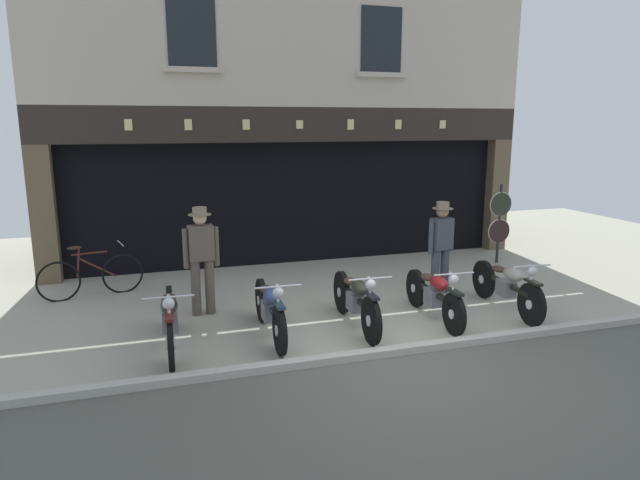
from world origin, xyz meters
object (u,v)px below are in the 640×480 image
(motorcycle_center_left, at_px, (270,308))
(tyre_sign_pole, at_px, (500,219))
(motorcycle_center, at_px, (356,299))
(leaning_bicycle, at_px, (91,276))
(motorcycle_left, at_px, (170,318))
(motorcycle_center_right, at_px, (434,294))
(motorcycle_right, at_px, (507,285))
(salesman_left, at_px, (201,255))
(advert_board_near, at_px, (233,184))
(shopkeeper_center, at_px, (441,243))

(motorcycle_center_left, xyz_separation_m, tyre_sign_pole, (5.64, 2.73, 0.54))
(motorcycle_center, relative_size, leaning_bicycle, 1.18)
(motorcycle_left, bearing_deg, motorcycle_center_right, -178.38)
(motorcycle_right, distance_m, salesman_left, 4.89)
(motorcycle_center_right, distance_m, advert_board_near, 5.09)
(tyre_sign_pole, bearing_deg, salesman_left, -167.17)
(motorcycle_left, xyz_separation_m, leaning_bicycle, (-1.20, 2.80, -0.05))
(motorcycle_left, height_order, shopkeeper_center, shopkeeper_center)
(motorcycle_center, height_order, salesman_left, salesman_left)
(leaning_bicycle, bearing_deg, tyre_sign_pole, 76.95)
(motorcycle_center_right, distance_m, leaning_bicycle, 5.87)
(motorcycle_right, bearing_deg, motorcycle_left, 4.25)
(motorcycle_left, relative_size, tyre_sign_pole, 1.20)
(motorcycle_left, bearing_deg, tyre_sign_pole, -156.20)
(salesman_left, bearing_deg, motorcycle_right, 160.69)
(motorcycle_center_left, height_order, leaning_bicycle, motorcycle_center_left)
(motorcycle_center_left, xyz_separation_m, motorcycle_center_right, (2.56, -0.07, -0.01))
(motorcycle_center_right, relative_size, salesman_left, 1.13)
(motorcycle_center_right, xyz_separation_m, shopkeeper_center, (0.78, 1.22, 0.50))
(motorcycle_center, bearing_deg, shopkeeper_center, -147.97)
(shopkeeper_center, bearing_deg, motorcycle_left, 1.12)
(shopkeeper_center, relative_size, tyre_sign_pole, 0.96)
(motorcycle_center_left, xyz_separation_m, leaning_bicycle, (-2.57, 2.78, -0.05))
(motorcycle_right, bearing_deg, shopkeeper_center, -60.96)
(motorcycle_center, bearing_deg, motorcycle_center_left, 1.89)
(motorcycle_right, bearing_deg, leaning_bicycle, -19.19)
(motorcycle_center_left, bearing_deg, motorcycle_right, -179.30)
(tyre_sign_pole, bearing_deg, leaning_bicycle, 179.67)
(tyre_sign_pole, distance_m, advert_board_near, 5.73)
(advert_board_near, bearing_deg, motorcycle_center_left, -92.25)
(motorcycle_center_right, bearing_deg, motorcycle_right, -175.42)
(tyre_sign_pole, bearing_deg, motorcycle_left, -158.52)
(motorcycle_right, relative_size, tyre_sign_pole, 1.21)
(motorcycle_center, distance_m, motorcycle_center_right, 1.27)
(tyre_sign_pole, bearing_deg, motorcycle_center_right, -137.69)
(salesman_left, distance_m, advert_board_near, 3.21)
(motorcycle_right, height_order, leaning_bicycle, leaning_bicycle)
(motorcycle_left, height_order, motorcycle_center_right, motorcycle_left)
(motorcycle_right, distance_m, advert_board_near, 5.81)
(motorcycle_left, height_order, motorcycle_center, motorcycle_center)
(advert_board_near, bearing_deg, motorcycle_center, -75.09)
(salesman_left, bearing_deg, motorcycle_left, 62.52)
(motorcycle_left, distance_m, motorcycle_center_left, 1.37)
(motorcycle_center, bearing_deg, motorcycle_center_right, 179.68)
(motorcycle_left, xyz_separation_m, tyre_sign_pole, (7.01, 2.76, 0.54))
(motorcycle_right, bearing_deg, motorcycle_center_right, 5.91)
(tyre_sign_pole, bearing_deg, motorcycle_center_left, -154.15)
(tyre_sign_pole, height_order, leaning_bicycle, tyre_sign_pole)
(motorcycle_left, relative_size, advert_board_near, 1.96)
(salesman_left, bearing_deg, advert_board_near, -111.89)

